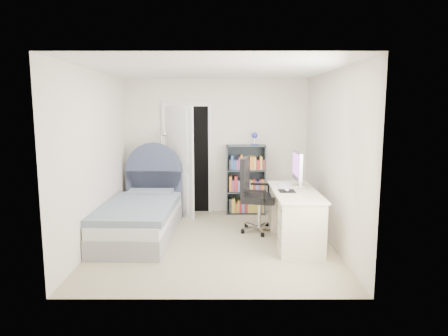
{
  "coord_description": "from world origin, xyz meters",
  "views": [
    {
      "loc": [
        0.15,
        -5.69,
        1.96
      ],
      "look_at": [
        0.14,
        0.33,
        1.06
      ],
      "focal_mm": 32.0,
      "sensor_mm": 36.0,
      "label": 1
    }
  ],
  "objects_px": {
    "nightstand": "(140,195)",
    "desk": "(294,213)",
    "bed": "(142,215)",
    "bookcase": "(246,183)",
    "floor_lamp": "(163,181)",
    "office_chair": "(254,191)"
  },
  "relations": [
    {
      "from": "bed",
      "to": "bookcase",
      "type": "distance_m",
      "value": 2.15
    },
    {
      "from": "nightstand",
      "to": "floor_lamp",
      "type": "relative_size",
      "value": 0.35
    },
    {
      "from": "nightstand",
      "to": "floor_lamp",
      "type": "height_order",
      "value": "floor_lamp"
    },
    {
      "from": "bookcase",
      "to": "office_chair",
      "type": "distance_m",
      "value": 1.1
    },
    {
      "from": "desk",
      "to": "office_chair",
      "type": "distance_m",
      "value": 0.8
    },
    {
      "from": "floor_lamp",
      "to": "office_chair",
      "type": "distance_m",
      "value": 1.92
    },
    {
      "from": "bed",
      "to": "bookcase",
      "type": "xyz_separation_m",
      "value": [
        1.71,
        1.27,
        0.28
      ]
    },
    {
      "from": "office_chair",
      "to": "bed",
      "type": "bearing_deg",
      "value": -174.26
    },
    {
      "from": "floor_lamp",
      "to": "bookcase",
      "type": "relative_size",
      "value": 1.01
    },
    {
      "from": "floor_lamp",
      "to": "bed",
      "type": "bearing_deg",
      "value": -97.42
    },
    {
      "from": "bed",
      "to": "bookcase",
      "type": "height_order",
      "value": "bookcase"
    },
    {
      "from": "desk",
      "to": "office_chair",
      "type": "relative_size",
      "value": 1.34
    },
    {
      "from": "bed",
      "to": "bookcase",
      "type": "bearing_deg",
      "value": 36.69
    },
    {
      "from": "bed",
      "to": "nightstand",
      "type": "height_order",
      "value": "bed"
    },
    {
      "from": "bookcase",
      "to": "floor_lamp",
      "type": "bearing_deg",
      "value": -178.8
    },
    {
      "from": "nightstand",
      "to": "desk",
      "type": "distance_m",
      "value": 3.06
    },
    {
      "from": "bookcase",
      "to": "nightstand",
      "type": "bearing_deg",
      "value": -179.29
    },
    {
      "from": "bed",
      "to": "floor_lamp",
      "type": "distance_m",
      "value": 1.29
    },
    {
      "from": "floor_lamp",
      "to": "office_chair",
      "type": "bearing_deg",
      "value": -33.59
    },
    {
      "from": "floor_lamp",
      "to": "desk",
      "type": "bearing_deg",
      "value": -35.92
    },
    {
      "from": "desk",
      "to": "office_chair",
      "type": "bearing_deg",
      "value": 138.19
    },
    {
      "from": "office_chair",
      "to": "nightstand",
      "type": "bearing_deg",
      "value": 152.38
    }
  ]
}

